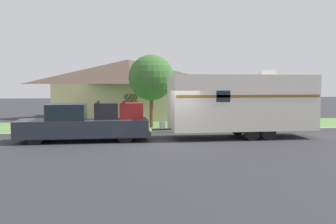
% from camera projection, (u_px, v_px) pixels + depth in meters
% --- Properties ---
extents(ground_plane, '(120.00, 120.00, 0.00)m').
position_uv_depth(ground_plane, '(174.00, 143.00, 17.95)').
color(ground_plane, '#2D2D33').
extents(curb_strip, '(80.00, 0.30, 0.14)m').
position_uv_depth(curb_strip, '(164.00, 132.00, 21.65)').
color(curb_strip, '#999993').
rests_on(curb_strip, ground_plane).
extents(lawn_strip, '(80.00, 7.00, 0.03)m').
position_uv_depth(lawn_strip, '(157.00, 126.00, 25.25)').
color(lawn_strip, '#568442').
rests_on(lawn_strip, ground_plane).
extents(house_across_street, '(12.35, 8.50, 4.89)m').
position_uv_depth(house_across_street, '(128.00, 88.00, 31.42)').
color(house_across_street, tan).
rests_on(house_across_street, ground_plane).
extents(pickup_truck, '(6.45, 2.07, 2.00)m').
position_uv_depth(pickup_truck, '(84.00, 124.00, 18.52)').
color(pickup_truck, black).
rests_on(pickup_truck, ground_plane).
extents(travel_trailer, '(8.50, 2.43, 3.57)m').
position_uv_depth(travel_trailer, '(242.00, 102.00, 19.61)').
color(travel_trailer, black).
rests_on(travel_trailer, ground_plane).
extents(mailbox, '(0.48, 0.20, 1.31)m').
position_uv_depth(mailbox, '(225.00, 113.00, 23.23)').
color(mailbox, brown).
rests_on(mailbox, ground_plane).
extents(tree_in_yard, '(2.93, 2.93, 4.71)m').
position_uv_depth(tree_in_yard, '(151.00, 78.00, 23.99)').
color(tree_in_yard, brown).
rests_on(tree_in_yard, ground_plane).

